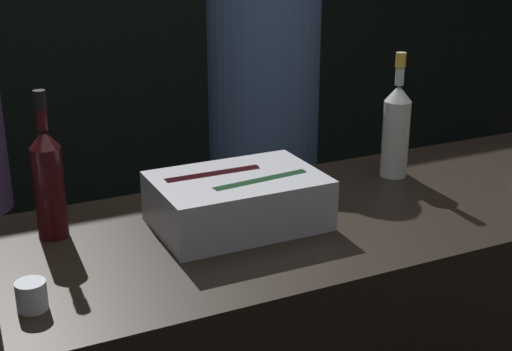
% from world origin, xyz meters
% --- Properties ---
extents(ice_bin_with_bottles, '(0.41, 0.28, 0.13)m').
position_xyz_m(ice_bin_with_bottles, '(-0.05, 0.37, 1.04)').
color(ice_bin_with_bottles, '#9EA0A5').
rests_on(ice_bin_with_bottles, bar_counter).
extents(candle_votive, '(0.06, 0.06, 0.06)m').
position_xyz_m(candle_votive, '(-0.58, 0.17, 1.00)').
color(candle_votive, silver).
rests_on(candle_votive, bar_counter).
extents(rose_wine_bottle, '(0.08, 0.08, 0.37)m').
position_xyz_m(rose_wine_bottle, '(0.51, 0.50, 1.12)').
color(rose_wine_bottle, '#B2B7AD').
rests_on(rose_wine_bottle, bar_counter).
extents(red_wine_bottle_black_foil, '(0.07, 0.07, 0.36)m').
position_xyz_m(red_wine_bottle_black_foil, '(-0.48, 0.50, 1.11)').
color(red_wine_bottle_black_foil, black).
rests_on(red_wine_bottle_black_foil, bar_counter).
extents(person_grey_polo, '(0.40, 0.40, 1.78)m').
position_xyz_m(person_grey_polo, '(0.39, 1.11, 0.99)').
color(person_grey_polo, black).
rests_on(person_grey_polo, ground_plane).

